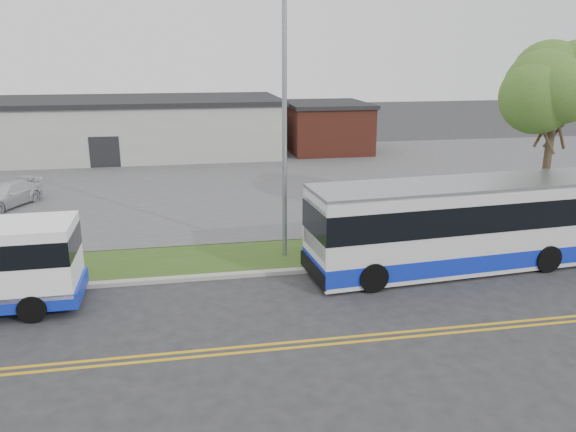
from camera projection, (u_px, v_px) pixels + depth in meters
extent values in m
plane|color=#28282B|center=(211.00, 291.00, 18.69)|extent=(140.00, 140.00, 0.00)
cube|color=gold|center=(219.00, 349.00, 15.05)|extent=(70.00, 0.12, 0.01)
cube|color=gold|center=(219.00, 355.00, 14.77)|extent=(70.00, 0.12, 0.01)
cube|color=#9E9B93|center=(209.00, 277.00, 19.70)|extent=(80.00, 0.30, 0.15)
cube|color=#334818|center=(207.00, 260.00, 21.41)|extent=(80.00, 3.30, 0.10)
cube|color=#4C4C4F|center=(197.00, 180.00, 34.72)|extent=(80.00, 25.00, 0.10)
cube|color=#9E9E99|center=(112.00, 130.00, 42.56)|extent=(25.00, 10.00, 4.00)
cube|color=black|center=(109.00, 101.00, 41.95)|extent=(25.40, 10.40, 0.35)
cube|color=black|center=(105.00, 153.00, 38.14)|extent=(2.00, 0.15, 2.20)
cube|color=brown|center=(326.00, 129.00, 44.56)|extent=(6.00, 7.00, 3.60)
cube|color=black|center=(327.00, 104.00, 44.01)|extent=(6.30, 7.30, 0.30)
cylinder|color=#362A1D|center=(544.00, 182.00, 23.27)|extent=(0.32, 0.32, 4.76)
ellipsoid|color=#355D20|center=(556.00, 90.00, 22.22)|extent=(5.20, 5.20, 4.42)
cylinder|color=gray|center=(285.00, 132.00, 20.49)|extent=(0.18, 0.18, 9.50)
cube|color=white|center=(0.00, 258.00, 16.95)|extent=(4.43, 2.37, 2.09)
cylinder|color=black|center=(32.00, 309.00, 16.48)|extent=(0.84, 0.29, 0.84)
cylinder|color=black|center=(47.00, 281.00, 18.51)|extent=(0.84, 0.29, 0.84)
cube|color=silver|center=(464.00, 225.00, 20.42)|extent=(11.67, 3.52, 3.03)
cube|color=#1027B2|center=(462.00, 252.00, 20.71)|extent=(11.69, 3.55, 0.63)
cube|color=black|center=(466.00, 210.00, 20.25)|extent=(11.71, 3.57, 0.99)
cube|color=black|center=(316.00, 227.00, 18.89)|extent=(0.30, 2.40, 1.67)
cube|color=black|center=(313.00, 270.00, 19.30)|extent=(0.33, 2.61, 0.52)
cube|color=gray|center=(468.00, 184.00, 19.99)|extent=(11.67, 3.52, 0.13)
cylinder|color=black|center=(373.00, 277.00, 18.57)|extent=(1.03, 0.41, 1.00)
cylinder|color=black|center=(346.00, 253.00, 20.86)|extent=(1.03, 0.41, 1.00)
cylinder|color=black|center=(547.00, 258.00, 20.26)|extent=(1.03, 0.41, 1.00)
cylinder|color=black|center=(505.00, 237.00, 22.55)|extent=(1.03, 0.41, 1.00)
cylinder|color=black|center=(542.00, 234.00, 22.99)|extent=(1.03, 0.41, 1.00)
imported|color=silver|center=(5.00, 195.00, 28.40)|extent=(3.37, 4.54, 1.22)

